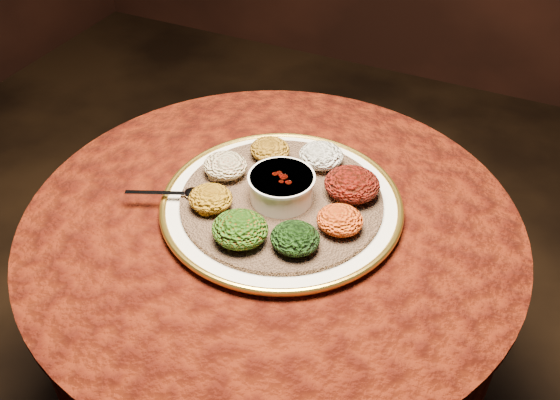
% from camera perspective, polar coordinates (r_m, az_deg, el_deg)
% --- Properties ---
extents(table, '(0.96, 0.96, 0.73)m').
position_cam_1_polar(table, '(1.32, -0.72, -7.49)').
color(table, black).
rests_on(table, ground).
extents(platter, '(0.49, 0.49, 0.02)m').
position_cam_1_polar(platter, '(1.21, 0.14, -0.41)').
color(platter, white).
rests_on(platter, table).
extents(injera, '(0.45, 0.45, 0.01)m').
position_cam_1_polar(injera, '(1.20, 0.14, -0.02)').
color(injera, '#8A6245').
rests_on(injera, platter).
extents(stew_bowl, '(0.13, 0.13, 0.05)m').
position_cam_1_polar(stew_bowl, '(1.18, 0.14, 1.31)').
color(stew_bowl, white).
rests_on(stew_bowl, injera).
extents(spoon, '(0.15, 0.08, 0.01)m').
position_cam_1_polar(spoon, '(1.21, -8.23, 0.59)').
color(spoon, silver).
rests_on(spoon, injera).
extents(portion_ayib, '(0.09, 0.09, 0.04)m').
position_cam_1_polar(portion_ayib, '(1.27, 3.78, 4.07)').
color(portion_ayib, white).
rests_on(portion_ayib, injera).
extents(portion_kitfo, '(0.11, 0.10, 0.05)m').
position_cam_1_polar(portion_kitfo, '(1.20, 6.60, 1.44)').
color(portion_kitfo, black).
rests_on(portion_kitfo, injera).
extents(portion_tikil, '(0.09, 0.08, 0.04)m').
position_cam_1_polar(portion_tikil, '(1.12, 5.50, -1.84)').
color(portion_tikil, '#BE720F').
rests_on(portion_tikil, injera).
extents(portion_gomen, '(0.09, 0.08, 0.04)m').
position_cam_1_polar(portion_gomen, '(1.08, 1.39, -3.51)').
color(portion_gomen, black).
rests_on(portion_gomen, injera).
extents(portion_mixveg, '(0.10, 0.10, 0.05)m').
position_cam_1_polar(portion_mixveg, '(1.10, -3.68, -2.67)').
color(portion_mixveg, '#A8330A').
rests_on(portion_mixveg, injera).
extents(portion_kik, '(0.08, 0.08, 0.04)m').
position_cam_1_polar(portion_kik, '(1.17, -6.37, 0.15)').
color(portion_kik, '#A56F0E').
rests_on(portion_kik, injera).
extents(portion_timatim, '(0.09, 0.08, 0.04)m').
position_cam_1_polar(portion_timatim, '(1.25, -5.03, 3.14)').
color(portion_timatim, maroon).
rests_on(portion_timatim, injera).
extents(portion_shiro, '(0.08, 0.08, 0.04)m').
position_cam_1_polar(portion_shiro, '(1.29, -0.93, 4.65)').
color(portion_shiro, '#9F6813').
rests_on(portion_shiro, injera).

